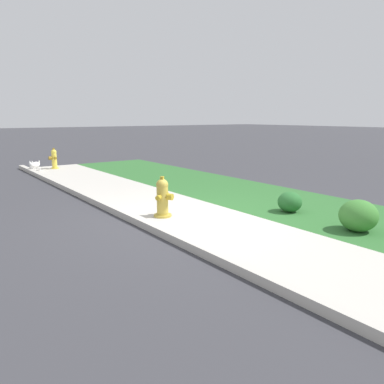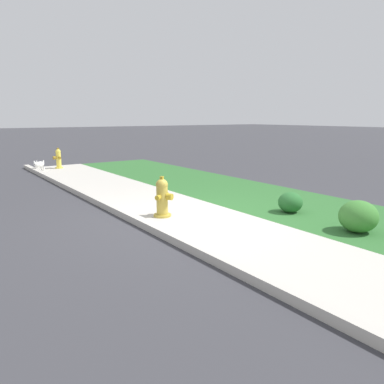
{
  "view_description": "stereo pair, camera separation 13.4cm",
  "coord_description": "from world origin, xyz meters",
  "px_view_note": "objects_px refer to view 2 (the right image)",
  "views": [
    {
      "loc": [
        5.18,
        -3.93,
        1.81
      ],
      "look_at": [
        -0.43,
        0.19,
        0.4
      ],
      "focal_mm": 35.0,
      "sensor_mm": 36.0,
      "label": 1
    },
    {
      "loc": [
        5.26,
        -3.83,
        1.81
      ],
      "look_at": [
        -0.43,
        0.19,
        0.4
      ],
      "focal_mm": 35.0,
      "sensor_mm": 36.0,
      "label": 2
    }
  ],
  "objects_px": {
    "small_white_dog": "(39,165)",
    "shrub_bush_mid_verge": "(290,202)",
    "shrub_bush_near_lamp": "(358,216)",
    "fire_hydrant_mid_block": "(58,159)",
    "fire_hydrant_far_end": "(162,198)"
  },
  "relations": [
    {
      "from": "fire_hydrant_mid_block",
      "to": "shrub_bush_mid_verge",
      "type": "height_order",
      "value": "fire_hydrant_mid_block"
    },
    {
      "from": "fire_hydrant_mid_block",
      "to": "fire_hydrant_far_end",
      "type": "height_order",
      "value": "fire_hydrant_far_end"
    },
    {
      "from": "fire_hydrant_mid_block",
      "to": "fire_hydrant_far_end",
      "type": "xyz_separation_m",
      "value": [
        7.7,
        -0.33,
        0.01
      ]
    },
    {
      "from": "shrub_bush_mid_verge",
      "to": "shrub_bush_near_lamp",
      "type": "distance_m",
      "value": 1.46
    },
    {
      "from": "fire_hydrant_mid_block",
      "to": "shrub_bush_near_lamp",
      "type": "xyz_separation_m",
      "value": [
        10.29,
        1.74,
        -0.1
      ]
    },
    {
      "from": "small_white_dog",
      "to": "shrub_bush_near_lamp",
      "type": "relative_size",
      "value": 0.76
    },
    {
      "from": "small_white_dog",
      "to": "fire_hydrant_far_end",
      "type": "bearing_deg",
      "value": 48.46
    },
    {
      "from": "fire_hydrant_far_end",
      "to": "shrub_bush_mid_verge",
      "type": "distance_m",
      "value": 2.45
    },
    {
      "from": "small_white_dog",
      "to": "shrub_bush_mid_verge",
      "type": "height_order",
      "value": "small_white_dog"
    },
    {
      "from": "fire_hydrant_mid_block",
      "to": "shrub_bush_near_lamp",
      "type": "relative_size",
      "value": 1.21
    },
    {
      "from": "small_white_dog",
      "to": "shrub_bush_near_lamp",
      "type": "height_order",
      "value": "shrub_bush_near_lamp"
    },
    {
      "from": "fire_hydrant_mid_block",
      "to": "shrub_bush_mid_verge",
      "type": "distance_m",
      "value": 9.02
    },
    {
      "from": "fire_hydrant_mid_block",
      "to": "small_white_dog",
      "type": "height_order",
      "value": "fire_hydrant_mid_block"
    },
    {
      "from": "fire_hydrant_mid_block",
      "to": "shrub_bush_near_lamp",
      "type": "distance_m",
      "value": 10.43
    },
    {
      "from": "shrub_bush_near_lamp",
      "to": "shrub_bush_mid_verge",
      "type": "bearing_deg",
      "value": 176.01
    }
  ]
}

